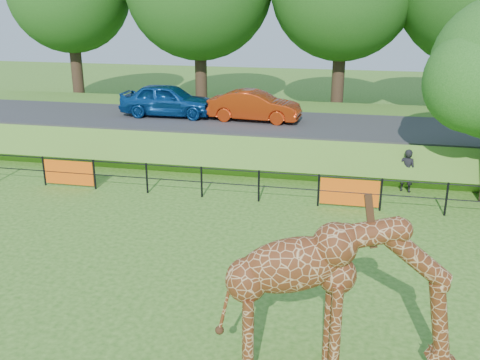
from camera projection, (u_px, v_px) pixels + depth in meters
The scene contains 8 objects.
ground at pixel (188, 341), 10.75m from camera, with size 90.00×90.00×0.00m, color #316619.
giraffe at pixel (342, 299), 9.34m from camera, with size 4.34×0.80×3.10m, color #5B2B12, non-canonical shape.
perimeter_fence at pixel (259, 186), 17.98m from camera, with size 28.07×0.10×1.10m, color black, non-canonical shape.
embankment at pixel (287, 132), 24.90m from camera, with size 40.00×9.00×1.30m, color #316619.
road at pixel (283, 124), 23.28m from camera, with size 40.00×5.00×0.12m, color #2C2C2F.
car_blue at pixel (168, 100), 24.36m from camera, with size 1.75×4.34×1.48m, color #124894.
car_red at pixel (255, 106), 23.43m from camera, with size 1.40×4.01×1.32m, color #AC2F0C.
visitor at pixel (407, 171), 18.85m from camera, with size 0.57×0.37×1.56m, color black.
Camera 1 is at (2.93, -8.72, 6.52)m, focal length 40.00 mm.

